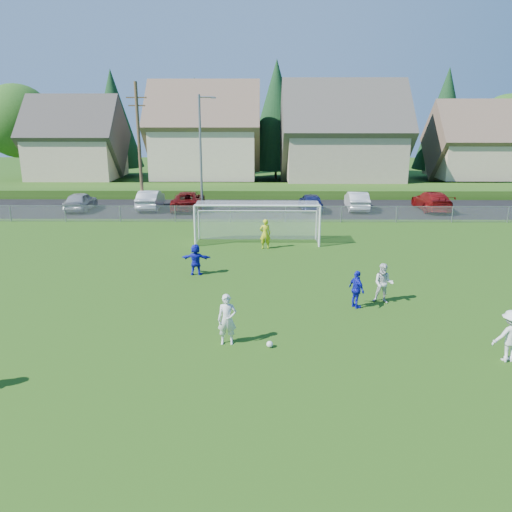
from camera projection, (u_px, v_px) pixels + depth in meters
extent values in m
plane|color=#193D0C|center=(253.00, 373.00, 14.99)|extent=(160.00, 160.00, 0.00)
plane|color=black|center=(258.00, 208.00, 41.45)|extent=(60.00, 60.00, 0.00)
cube|color=#1E420F|center=(259.00, 191.00, 48.56)|extent=(70.00, 6.00, 0.80)
sphere|color=white|center=(270.00, 344.00, 16.62)|extent=(0.22, 0.22, 0.22)
imported|color=silver|center=(227.00, 320.00, 16.69)|extent=(0.66, 0.45, 1.75)
imported|color=silver|center=(383.00, 283.00, 20.41)|extent=(0.95, 0.83, 1.67)
imported|color=silver|center=(510.00, 336.00, 15.52)|extent=(1.17, 0.76, 1.70)
imported|color=#1319B9|center=(357.00, 289.00, 19.89)|extent=(0.74, 0.98, 1.55)
imported|color=#1319B9|center=(196.00, 259.00, 24.07)|extent=(1.43, 0.51, 1.53)
imported|color=#BCC717|center=(265.00, 234.00, 28.78)|extent=(0.66, 0.45, 1.74)
imported|color=#919498|center=(80.00, 201.00, 40.48)|extent=(1.85, 4.42, 1.49)
imported|color=#BABABA|center=(150.00, 200.00, 41.04)|extent=(1.81, 4.79, 1.56)
imported|color=#540909|center=(188.00, 201.00, 40.78)|extent=(2.79, 5.53, 1.50)
imported|color=#161D4F|center=(311.00, 202.00, 40.29)|extent=(1.84, 4.26, 1.43)
imported|color=silver|center=(357.00, 201.00, 40.74)|extent=(1.81, 4.61, 1.50)
imported|color=maroon|center=(432.00, 201.00, 40.48)|extent=(2.23, 5.35, 1.54)
cylinder|color=white|center=(195.00, 226.00, 29.13)|extent=(0.12, 0.12, 2.44)
cylinder|color=white|center=(320.00, 227.00, 29.06)|extent=(0.12, 0.12, 2.44)
cylinder|color=white|center=(257.00, 206.00, 28.76)|extent=(7.30, 0.12, 0.12)
cylinder|color=white|center=(199.00, 225.00, 30.95)|extent=(0.08, 0.08, 1.80)
cylinder|color=white|center=(316.00, 225.00, 30.88)|extent=(0.08, 0.08, 1.80)
cylinder|color=white|center=(257.00, 211.00, 30.67)|extent=(7.30, 0.08, 0.08)
cube|color=silver|center=(257.00, 225.00, 30.91)|extent=(7.30, 0.02, 1.80)
cube|color=silver|center=(197.00, 223.00, 29.99)|extent=(0.02, 1.80, 2.44)
cube|color=silver|center=(318.00, 223.00, 29.92)|extent=(0.02, 1.80, 2.44)
cube|color=silver|center=(257.00, 203.00, 29.63)|extent=(7.30, 1.80, 0.02)
cube|color=gray|center=(258.00, 206.00, 35.84)|extent=(52.00, 0.03, 0.03)
cube|color=gray|center=(258.00, 214.00, 36.00)|extent=(52.00, 0.02, 1.14)
cylinder|color=gray|center=(258.00, 214.00, 36.00)|extent=(0.06, 0.06, 1.20)
cylinder|color=slate|center=(201.00, 155.00, 38.83)|extent=(0.18, 0.18, 9.00)
cylinder|color=slate|center=(206.00, 97.00, 37.66)|extent=(1.20, 0.12, 0.12)
cube|color=slate|center=(214.00, 98.00, 37.66)|extent=(0.36, 0.18, 0.12)
cylinder|color=#473321|center=(139.00, 147.00, 39.71)|extent=(0.26, 0.26, 10.00)
cube|color=#473321|center=(136.00, 98.00, 38.67)|extent=(1.60, 0.10, 0.10)
cube|color=#473321|center=(137.00, 106.00, 38.84)|extent=(1.30, 0.10, 0.10)
cube|color=tan|center=(77.00, 157.00, 54.77)|extent=(9.00, 8.00, 4.50)
pyramid|color=#423D38|center=(71.00, 93.00, 52.96)|extent=(9.90, 8.80, 4.41)
cube|color=#C6B58E|center=(205.00, 152.00, 55.46)|extent=(11.00, 9.00, 5.50)
pyramid|color=brown|center=(203.00, 79.00, 53.36)|extent=(12.10, 9.90, 4.96)
cube|color=tan|center=(342.00, 155.00, 54.42)|extent=(12.00, 10.00, 5.00)
pyramid|color=#4C473F|center=(345.00, 77.00, 52.24)|extent=(13.20, 11.00, 5.52)
cube|color=tan|center=(475.00, 159.00, 55.37)|extent=(9.00, 8.00, 4.00)
pyramid|color=brown|center=(482.00, 98.00, 53.62)|extent=(9.90, 8.80, 4.41)
cylinder|color=#382616|center=(23.00, 163.00, 58.99)|extent=(0.36, 0.36, 3.96)
sphere|color=#2B5B19|center=(18.00, 121.00, 57.68)|extent=(8.36, 8.36, 8.36)
cylinder|color=#382616|center=(117.00, 172.00, 63.12)|extent=(0.30, 0.30, 1.20)
cone|color=#143819|center=(114.00, 119.00, 61.37)|extent=(6.76, 6.76, 11.70)
cylinder|color=#382616|center=(197.00, 171.00, 63.98)|extent=(0.30, 0.30, 1.20)
cone|color=#143819|center=(196.00, 123.00, 62.35)|extent=(6.24, 6.24, 10.80)
cylinder|color=#382616|center=(276.00, 174.00, 61.00)|extent=(0.30, 0.30, 1.20)
cone|color=#143819|center=(276.00, 115.00, 59.12)|extent=(7.28, 7.28, 12.60)
cylinder|color=#382616|center=(355.00, 161.00, 62.45)|extent=(0.36, 0.36, 3.96)
sphere|color=#2B5B19|center=(357.00, 121.00, 61.13)|extent=(8.36, 8.36, 8.36)
cylinder|color=#382616|center=(440.00, 174.00, 60.80)|extent=(0.30, 0.30, 1.20)
cone|color=#143819|center=(445.00, 119.00, 59.04)|extent=(6.76, 6.76, 11.70)
cylinder|color=#382616|center=(503.00, 163.00, 61.35)|extent=(0.36, 0.36, 3.60)
sphere|color=#2B5B19|center=(508.00, 126.00, 60.16)|extent=(7.60, 7.60, 7.60)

